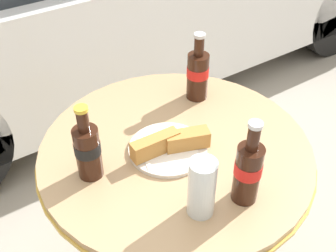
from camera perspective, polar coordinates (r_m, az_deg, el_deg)
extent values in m
cylinder|color=gold|center=(1.46, 0.86, -13.52)|extent=(0.08, 0.08, 0.69)
cylinder|color=gold|center=(1.21, 1.02, -3.72)|extent=(0.78, 0.78, 0.01)
cylinder|color=tan|center=(1.20, 1.03, -3.20)|extent=(0.77, 0.77, 0.02)
cylinder|color=#33190F|center=(1.08, -10.77, -3.59)|extent=(0.07, 0.07, 0.15)
cylinder|color=black|center=(1.07, -10.88, -2.89)|extent=(0.07, 0.07, 0.03)
cylinder|color=#33190F|center=(1.01, -11.46, 0.71)|extent=(0.03, 0.03, 0.06)
cylinder|color=gold|center=(0.99, -11.71, 2.27)|extent=(0.03, 0.03, 0.01)
cylinder|color=#33190F|center=(1.02, 10.69, -6.41)|extent=(0.06, 0.06, 0.16)
cylinder|color=red|center=(1.00, 10.82, -5.64)|extent=(0.07, 0.07, 0.04)
cylinder|color=#33190F|center=(0.94, 11.50, -1.59)|extent=(0.03, 0.03, 0.06)
cylinder|color=silver|center=(0.92, 11.80, 0.18)|extent=(0.03, 0.03, 0.01)
cylinder|color=#33190F|center=(1.34, 4.02, 6.70)|extent=(0.07, 0.07, 0.15)
cylinder|color=red|center=(1.33, 4.05, 7.37)|extent=(0.07, 0.07, 0.03)
cylinder|color=#33190F|center=(1.29, 4.24, 10.73)|extent=(0.03, 0.03, 0.06)
cylinder|color=silver|center=(1.27, 4.31, 12.14)|extent=(0.04, 0.04, 0.01)
cylinder|color=silver|center=(0.99, 4.54, -9.04)|extent=(0.06, 0.06, 0.12)
cylinder|color=silver|center=(0.98, 4.59, -8.36)|extent=(0.07, 0.07, 0.16)
cylinder|color=silver|center=(1.17, 0.07, -3.20)|extent=(0.22, 0.22, 0.01)
cube|color=white|center=(1.17, 0.07, -2.94)|extent=(0.19, 0.19, 0.00)
cube|color=#B77F3D|center=(1.14, -1.83, -2.51)|extent=(0.14, 0.04, 0.05)
cube|color=#B77F3D|center=(1.16, 2.61, -1.80)|extent=(0.13, 0.08, 0.05)
cylinder|color=black|center=(3.22, 21.65, 14.84)|extent=(0.66, 0.21, 0.66)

